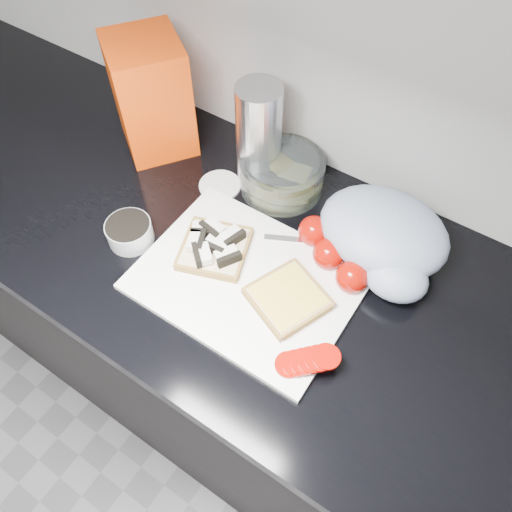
{
  "coord_description": "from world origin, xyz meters",
  "views": [
    {
      "loc": [
        0.32,
        0.72,
        1.7
      ],
      "look_at": [
        0.03,
        1.17,
        0.95
      ],
      "focal_mm": 35.0,
      "sensor_mm": 36.0,
      "label": 1
    }
  ],
  "objects": [
    {
      "name": "tub_lid",
      "position": [
        -0.16,
        1.31,
        0.9
      ],
      "size": [
        0.11,
        0.11,
        0.01
      ],
      "primitive_type": "cylinder",
      "rotation": [
        0.0,
        0.0,
        0.31
      ],
      "color": "silver",
      "rests_on": "countertop"
    },
    {
      "name": "steel_canister",
      "position": [
        -0.11,
        1.39,
        1.01
      ],
      "size": [
        0.09,
        0.09,
        0.23
      ],
      "primitive_type": "cylinder",
      "color": "silver",
      "rests_on": "countertop"
    },
    {
      "name": "whole_tomatoes",
      "position": [
        0.14,
        1.26,
        0.93
      ],
      "size": [
        0.17,
        0.12,
        0.06
      ],
      "rotation": [
        0.0,
        0.0,
        -0.03
      ],
      "color": "#9C0B03",
      "rests_on": "countertop"
    },
    {
      "name": "bread_right",
      "position": [
        0.12,
        1.14,
        0.92
      ],
      "size": [
        0.17,
        0.17,
        0.02
      ],
      "rotation": [
        0.0,
        0.0,
        -0.39
      ],
      "color": "beige",
      "rests_on": "cutting_board"
    },
    {
      "name": "glass_bowl",
      "position": [
        -0.05,
        1.39,
        0.94
      ],
      "size": [
        0.18,
        0.18,
        0.07
      ],
      "rotation": [
        0.0,
        0.0,
        -0.23
      ],
      "color": "silver",
      "rests_on": "countertop"
    },
    {
      "name": "countertop",
      "position": [
        0.0,
        1.2,
        0.88
      ],
      "size": [
        3.5,
        0.64,
        0.04
      ],
      "primitive_type": "cube",
      "color": "black",
      "rests_on": "base_cabinet"
    },
    {
      "name": "bread_bag",
      "position": [
        -0.36,
        1.35,
        1.03
      ],
      "size": [
        0.22,
        0.21,
        0.25
      ],
      "primitive_type": "cube",
      "rotation": [
        0.0,
        0.0,
        -0.62
      ],
      "color": "#EB4403",
      "rests_on": "countertop"
    },
    {
      "name": "cutting_board",
      "position": [
        0.03,
        1.14,
        0.91
      ],
      "size": [
        0.4,
        0.3,
        0.01
      ],
      "primitive_type": "cube",
      "color": "white",
      "rests_on": "countertop"
    },
    {
      "name": "grocery_bag",
      "position": [
        0.21,
        1.34,
        0.95
      ],
      "size": [
        0.25,
        0.22,
        0.11
      ],
      "rotation": [
        0.0,
        0.0,
        -0.0
      ],
      "color": "#94A0B6",
      "rests_on": "countertop"
    },
    {
      "name": "base_cabinet",
      "position": [
        0.0,
        1.2,
        0.43
      ],
      "size": [
        3.5,
        0.6,
        0.86
      ],
      "primitive_type": "cube",
      "color": "black",
      "rests_on": "ground"
    },
    {
      "name": "tomato_slices",
      "position": [
        0.21,
        1.05,
        0.92
      ],
      "size": [
        0.11,
        0.1,
        0.02
      ],
      "rotation": [
        0.0,
        0.0,
        0.22
      ],
      "color": "#9C0B03",
      "rests_on": "cutting_board"
    },
    {
      "name": "bread_left",
      "position": [
        -0.06,
        1.16,
        0.93
      ],
      "size": [
        0.17,
        0.17,
        0.04
      ],
      "rotation": [
        0.0,
        0.0,
        0.34
      ],
      "color": "beige",
      "rests_on": "cutting_board"
    },
    {
      "name": "knife",
      "position": [
        0.1,
        1.29,
        0.91
      ],
      "size": [
        0.17,
        0.09,
        0.01
      ],
      "rotation": [
        0.0,
        0.0,
        0.47
      ],
      "color": "silver",
      "rests_on": "cutting_board"
    },
    {
      "name": "seed_tub",
      "position": [
        -0.22,
        1.1,
        0.93
      ],
      "size": [
        0.09,
        0.09,
        0.05
      ],
      "color": "#9FA3A4",
      "rests_on": "countertop"
    }
  ]
}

